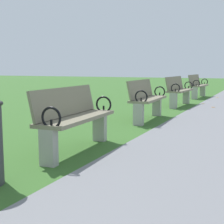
# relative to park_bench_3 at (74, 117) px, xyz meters

# --- Properties ---
(park_bench_3) EXTENTS (0.54, 1.62, 0.90)m
(park_bench_3) POSITION_rel_park_bench_3_xyz_m (0.00, 0.00, 0.00)
(park_bench_3) COLOR gray
(park_bench_3) RESTS_ON ground
(park_bench_4) EXTENTS (0.55, 1.62, 0.90)m
(park_bench_4) POSITION_rel_park_bench_3_xyz_m (0.00, 3.08, 0.00)
(park_bench_4) COLOR gray
(park_bench_4) RESTS_ON ground
(park_bench_5) EXTENTS (0.52, 1.61, 0.90)m
(park_bench_5) POSITION_rel_park_bench_3_xyz_m (-0.00, 6.12, 0.00)
(park_bench_5) COLOR gray
(park_bench_5) RESTS_ON ground
(park_bench_6) EXTENTS (0.52, 1.61, 0.90)m
(park_bench_6) POSITION_rel_park_bench_3_xyz_m (-0.00, 9.23, 0.00)
(park_bench_6) COLOR gray
(park_bench_6) RESTS_ON ground
(scattered_leaves) EXTENTS (4.82, 19.13, 0.02)m
(scattered_leaves) POSITION_rel_park_bench_3_xyz_m (0.56, 3.04, -0.47)
(scattered_leaves) COLOR brown
(scattered_leaves) RESTS_ON ground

